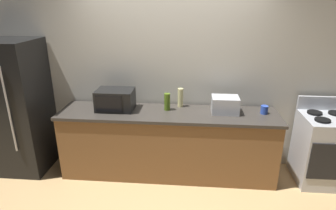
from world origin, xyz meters
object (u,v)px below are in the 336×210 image
(refrigerator, at_px, (17,107))
(mug_blue, at_px, (264,110))
(microwave, at_px, (115,100))
(bottle_olive_oil, at_px, (167,102))
(toaster_oven, at_px, (225,105))
(stove_range, at_px, (323,149))
(bottle_vinegar, at_px, (180,98))

(refrigerator, xyz_separation_m, mug_blue, (3.27, 0.06, 0.05))
(microwave, distance_m, bottle_olive_oil, 0.68)
(bottle_olive_oil, bearing_deg, toaster_oven, -1.80)
(stove_range, bearing_deg, microwave, 178.98)
(mug_blue, bearing_deg, refrigerator, -178.91)
(stove_range, distance_m, mug_blue, 0.92)
(microwave, bearing_deg, refrigerator, -177.96)
(bottle_vinegar, relative_size, bottle_olive_oil, 1.13)
(toaster_oven, bearing_deg, stove_range, -2.71)
(bottle_vinegar, xyz_separation_m, mug_blue, (1.08, -0.16, -0.08))
(microwave, bearing_deg, mug_blue, 0.42)
(refrigerator, height_order, stove_range, refrigerator)
(stove_range, height_order, microwave, microwave)
(microwave, bearing_deg, stove_range, -1.02)
(refrigerator, distance_m, microwave, 1.36)
(bottle_olive_oil, bearing_deg, bottle_vinegar, 40.11)
(microwave, xyz_separation_m, bottle_vinegar, (0.85, 0.18, -0.01))
(refrigerator, height_order, bottle_vinegar, refrigerator)
(bottle_vinegar, bearing_deg, refrigerator, -174.18)
(mug_blue, bearing_deg, toaster_oven, -179.79)
(microwave, relative_size, toaster_oven, 1.41)
(microwave, distance_m, mug_blue, 1.92)
(toaster_oven, height_order, mug_blue, toaster_oven)
(stove_range, xyz_separation_m, toaster_oven, (-1.27, 0.06, 0.54))
(stove_range, height_order, bottle_olive_oil, bottle_olive_oil)
(stove_range, bearing_deg, toaster_oven, 177.29)
(refrigerator, height_order, microwave, refrigerator)
(refrigerator, relative_size, microwave, 3.75)
(refrigerator, relative_size, toaster_oven, 5.29)
(microwave, relative_size, bottle_olive_oil, 2.12)
(toaster_oven, relative_size, bottle_vinegar, 1.33)
(stove_range, bearing_deg, refrigerator, -180.00)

